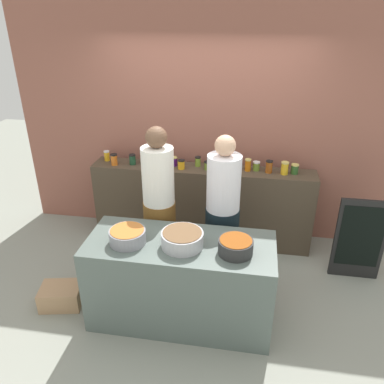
% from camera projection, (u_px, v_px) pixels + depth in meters
% --- Properties ---
extents(ground, '(12.00, 12.00, 0.00)m').
position_uv_depth(ground, '(187.00, 295.00, 4.06)').
color(ground, gray).
extents(storefront_wall, '(4.80, 0.12, 3.00)m').
position_uv_depth(storefront_wall, '(207.00, 120.00, 4.68)').
color(storefront_wall, '#965949').
rests_on(storefront_wall, ground).
extents(display_shelf, '(2.70, 0.36, 1.00)m').
position_uv_depth(display_shelf, '(202.00, 205.00, 4.81)').
color(display_shelf, '#493C2D').
rests_on(display_shelf, ground).
extents(prep_table, '(1.70, 0.70, 0.86)m').
position_uv_depth(prep_table, '(181.00, 281.00, 3.61)').
color(prep_table, '#54615C').
rests_on(prep_table, ground).
extents(preserve_jar_0, '(0.07, 0.07, 0.13)m').
position_uv_depth(preserve_jar_0, '(107.00, 156.00, 4.79)').
color(preserve_jar_0, gold).
rests_on(preserve_jar_0, display_shelf).
extents(preserve_jar_1, '(0.08, 0.08, 0.14)m').
position_uv_depth(preserve_jar_1, '(114.00, 159.00, 4.66)').
color(preserve_jar_1, orange).
rests_on(preserve_jar_1, display_shelf).
extents(preserve_jar_2, '(0.08, 0.08, 0.13)m').
position_uv_depth(preserve_jar_2, '(132.00, 159.00, 4.68)').
color(preserve_jar_2, '#1E472C').
rests_on(preserve_jar_2, display_shelf).
extents(preserve_jar_3, '(0.07, 0.07, 0.11)m').
position_uv_depth(preserve_jar_3, '(143.00, 159.00, 4.71)').
color(preserve_jar_3, '#3F154A').
rests_on(preserve_jar_3, display_shelf).
extents(preserve_jar_4, '(0.08, 0.08, 0.11)m').
position_uv_depth(preserve_jar_4, '(153.00, 161.00, 4.65)').
color(preserve_jar_4, yellow).
rests_on(preserve_jar_4, display_shelf).
extents(preserve_jar_5, '(0.07, 0.07, 0.10)m').
position_uv_depth(preserve_jar_5, '(164.00, 161.00, 4.68)').
color(preserve_jar_5, '#4F1552').
rests_on(preserve_jar_5, display_shelf).
extents(preserve_jar_6, '(0.07, 0.07, 0.11)m').
position_uv_depth(preserve_jar_6, '(174.00, 161.00, 4.64)').
color(preserve_jar_6, '#3F125C').
rests_on(preserve_jar_6, display_shelf).
extents(preserve_jar_7, '(0.08, 0.08, 0.11)m').
position_uv_depth(preserve_jar_7, '(181.00, 164.00, 4.55)').
color(preserve_jar_7, gold).
rests_on(preserve_jar_7, display_shelf).
extents(preserve_jar_8, '(0.07, 0.07, 0.12)m').
position_uv_depth(preserve_jar_8, '(198.00, 161.00, 4.63)').
color(preserve_jar_8, olive).
rests_on(preserve_jar_8, display_shelf).
extents(preserve_jar_9, '(0.08, 0.08, 0.10)m').
position_uv_depth(preserve_jar_9, '(208.00, 165.00, 4.54)').
color(preserve_jar_9, olive).
rests_on(preserve_jar_9, display_shelf).
extents(preserve_jar_10, '(0.08, 0.08, 0.11)m').
position_uv_depth(preserve_jar_10, '(233.00, 165.00, 4.55)').
color(preserve_jar_10, '#26432D').
rests_on(preserve_jar_10, display_shelf).
extents(preserve_jar_11, '(0.07, 0.07, 0.15)m').
position_uv_depth(preserve_jar_11, '(248.00, 165.00, 4.50)').
color(preserve_jar_11, '#CE6711').
rests_on(preserve_jar_11, display_shelf).
extents(preserve_jar_12, '(0.08, 0.08, 0.11)m').
position_uv_depth(preserve_jar_12, '(256.00, 166.00, 4.52)').
color(preserve_jar_12, olive).
rests_on(preserve_jar_12, display_shelf).
extents(preserve_jar_13, '(0.08, 0.08, 0.15)m').
position_uv_depth(preserve_jar_13, '(269.00, 167.00, 4.45)').
color(preserve_jar_13, '#9A4A16').
rests_on(preserve_jar_13, display_shelf).
extents(preserve_jar_14, '(0.09, 0.09, 0.15)m').
position_uv_depth(preserve_jar_14, '(285.00, 168.00, 4.40)').
color(preserve_jar_14, gold).
rests_on(preserve_jar_14, display_shelf).
extents(preserve_jar_15, '(0.09, 0.09, 0.12)m').
position_uv_depth(preserve_jar_15, '(295.00, 169.00, 4.42)').
color(preserve_jar_15, '#305B27').
rests_on(preserve_jar_15, display_shelf).
extents(cooking_pot_left, '(0.32, 0.32, 0.13)m').
position_uv_depth(cooking_pot_left, '(128.00, 236.00, 3.39)').
color(cooking_pot_left, gray).
rests_on(cooking_pot_left, prep_table).
extents(cooking_pot_center, '(0.37, 0.37, 0.14)m').
position_uv_depth(cooking_pot_center, '(182.00, 239.00, 3.34)').
color(cooking_pot_center, '#B7B7BC').
rests_on(cooking_pot_center, prep_table).
extents(cooking_pot_right, '(0.30, 0.30, 0.13)m').
position_uv_depth(cooking_pot_right, '(236.00, 247.00, 3.24)').
color(cooking_pot_right, '#2D2D2D').
rests_on(cooking_pot_right, prep_table).
extents(cook_with_tongs, '(0.33, 0.33, 1.75)m').
position_uv_depth(cook_with_tongs, '(160.00, 215.00, 3.98)').
color(cook_with_tongs, brown).
rests_on(cook_with_tongs, ground).
extents(cook_in_cap, '(0.35, 0.35, 1.69)m').
position_uv_depth(cook_in_cap, '(222.00, 222.00, 3.92)').
color(cook_in_cap, black).
rests_on(cook_in_cap, ground).
extents(bread_crate, '(0.45, 0.37, 0.21)m').
position_uv_depth(bread_crate, '(61.00, 296.00, 3.90)').
color(bread_crate, tan).
rests_on(bread_crate, ground).
extents(chalkboard_sign, '(0.53, 0.05, 0.97)m').
position_uv_depth(chalkboard_sign, '(360.00, 239.00, 4.14)').
color(chalkboard_sign, black).
rests_on(chalkboard_sign, ground).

